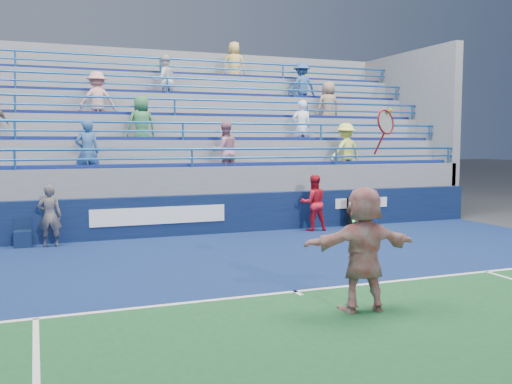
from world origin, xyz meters
name	(u,v)px	position (x,y,z in m)	size (l,w,h in m)	color
ground	(295,293)	(0.00, 0.00, 0.00)	(120.00, 120.00, 0.00)	#333538
sponsor_wall	(195,215)	(0.00, 6.50, 0.55)	(18.00, 0.32, 1.10)	#091636
bleacher_stand	(165,172)	(0.00, 10.27, 1.55)	(18.00, 5.60, 6.13)	slate
serve_speed_board	(362,211)	(5.15, 6.25, 0.46)	(1.26, 0.65, 0.91)	black
judge_chair	(23,238)	(-4.37, 6.19, 0.23)	(0.41, 0.41, 0.72)	#0C1A3A
tennis_player	(363,249)	(0.50, -1.30, 0.95)	(1.82, 0.80, 3.04)	silver
line_judge	(50,216)	(-3.75, 5.97, 0.76)	(0.56, 0.37, 1.53)	#151F3C
ball_girl	(313,203)	(3.37, 5.96, 0.80)	(0.78, 0.61, 1.61)	red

